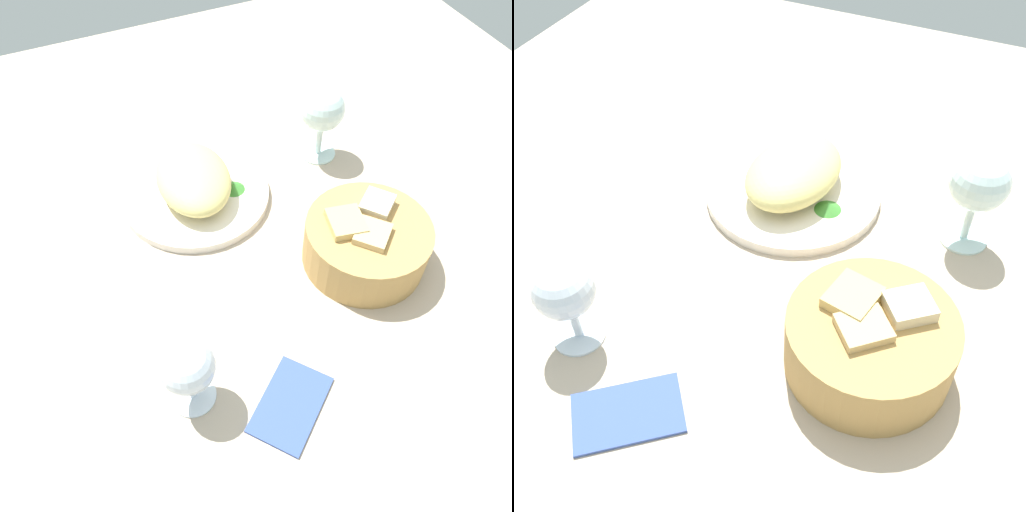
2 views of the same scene
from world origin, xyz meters
The scene contains 8 objects.
ground_plane centered at (0.00, 0.00, -1.00)cm, with size 140.00×140.00×2.00cm, color tan.
plate centered at (-13.43, -7.20, 0.70)cm, with size 23.92×23.92×1.40cm, color silver.
omelette centered at (-13.43, -7.20, 4.14)cm, with size 16.62×11.50×5.49cm, color #DBCD79.
lettuce_garnish centered at (-11.19, -1.32, 1.97)cm, with size 3.63×3.63×1.14cm, color #3C8731.
bread_basket centered at (8.70, 10.73, 3.84)cm, with size 17.80×17.80×8.62cm.
wine_glass_near centered at (18.65, -19.43, 7.42)cm, with size 6.64×6.64×11.29cm.
wine_glass_far centered at (-14.62, 16.08, 8.81)cm, with size 7.34×7.34×13.04cm.
folded_napkin centered at (24.70, -9.08, 0.40)cm, with size 11.00×7.00×0.80cm, color #374E93.
Camera 1 is at (46.29, -23.49, 61.91)cm, focal length 37.12 mm.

